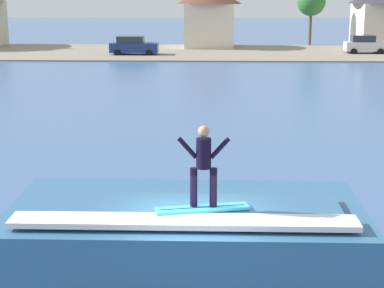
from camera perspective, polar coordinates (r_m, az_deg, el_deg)
wave_crest at (r=15.05m, az=-0.52°, el=-8.12°), size 7.98×4.19×1.74m
surfboard at (r=13.99m, az=0.90°, el=-5.66°), size 2.06×0.84×0.06m
surfer at (r=13.76m, az=1.02°, el=-1.56°), size 1.12×0.32×1.76m
shoreline_bank at (r=65.81m, az=1.50°, el=8.02°), size 120.00×16.46×0.12m
car_near_shore at (r=63.25m, az=-5.15°, el=8.56°), size 4.59×2.18×1.86m
car_far_shore at (r=66.40m, az=14.86°, el=8.40°), size 3.96×2.07×1.86m
house_small_cottage at (r=70.98m, az=1.51°, el=11.35°), size 6.92×6.92×6.58m
tree_tall_bare at (r=74.33m, az=10.39°, el=12.13°), size 3.13×3.13×6.43m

